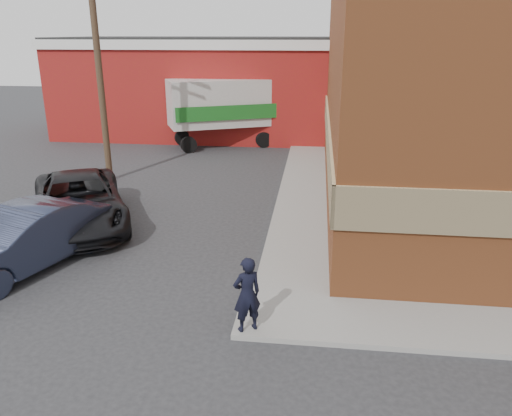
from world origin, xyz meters
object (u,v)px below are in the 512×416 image
(sedan, at_px, (23,240))
(suv_a, at_px, (79,201))
(warehouse, at_px, (201,86))
(box_truck, at_px, (235,108))
(utility_pole, at_px, (98,63))
(man, at_px, (247,294))

(sedan, relative_size, suv_a, 0.84)
(warehouse, relative_size, sedan, 3.31)
(sedan, bearing_deg, box_truck, 98.51)
(warehouse, distance_m, utility_pole, 11.27)
(utility_pole, xyz_separation_m, box_truck, (4.13, 7.29, -2.69))
(utility_pole, xyz_separation_m, suv_a, (1.17, -5.13, -3.94))
(man, bearing_deg, box_truck, -110.27)
(warehouse, xyz_separation_m, box_truck, (2.63, -3.71, -0.76))
(utility_pole, bearing_deg, suv_a, -77.16)
(warehouse, xyz_separation_m, man, (5.80, -21.55, -1.89))
(box_truck, bearing_deg, suv_a, -128.24)
(warehouse, relative_size, suv_a, 2.80)
(warehouse, xyz_separation_m, suv_a, (-0.33, -16.13, -2.00))
(utility_pole, height_order, box_truck, utility_pole)
(man, relative_size, sedan, 0.33)
(suv_a, bearing_deg, warehouse, 61.09)
(warehouse, height_order, sedan, warehouse)
(suv_a, relative_size, box_truck, 0.78)
(suv_a, bearing_deg, man, -69.21)
(utility_pole, height_order, man, utility_pole)
(utility_pole, height_order, suv_a, utility_pole)
(warehouse, distance_m, sedan, 19.34)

